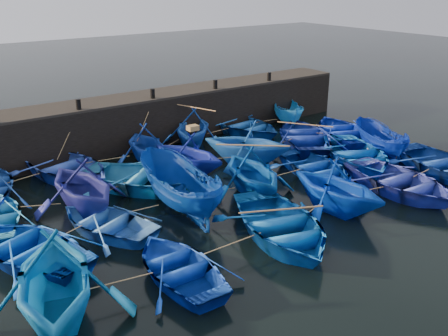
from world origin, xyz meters
TOP-DOWN VIEW (x-y plane):
  - ground at (0.00, 0.00)m, footprint 120.00×120.00m
  - quay_wall at (0.00, 10.50)m, footprint 26.00×2.50m
  - quay_top at (0.00, 10.50)m, footprint 26.00×2.50m
  - bollard_1 at (-4.00, 9.60)m, footprint 0.24×0.24m
  - bollard_2 at (0.00, 9.60)m, footprint 0.24×0.24m
  - bollard_3 at (4.00, 9.60)m, footprint 0.24×0.24m
  - bollard_4 at (8.00, 9.60)m, footprint 0.24×0.24m
  - boat_1 at (-5.51, 7.78)m, footprint 5.21×6.29m
  - boat_2 at (-1.62, 7.47)m, footprint 3.83×4.25m
  - boat_3 at (1.62, 8.29)m, footprint 5.32×5.36m
  - boat_4 at (5.19, 8.45)m, footprint 4.29×5.56m
  - boat_5 at (8.48, 8.26)m, footprint 3.32×4.25m
  - boat_7 at (-6.10, 4.11)m, footprint 4.04×4.59m
  - boat_8 at (-3.22, 4.56)m, footprint 6.53×6.75m
  - boat_9 at (-0.78, 4.96)m, footprint 4.46×4.82m
  - boat_10 at (2.26, 4.43)m, footprint 5.48×5.60m
  - boat_11 at (6.54, 4.88)m, footprint 6.39×6.90m
  - boat_12 at (9.02, 4.32)m, footprint 5.48×6.25m
  - boat_13 at (-8.88, 1.54)m, footprint 5.04×5.84m
  - boat_14 at (-6.10, 1.92)m, footprint 4.32×4.94m
  - boat_15 at (-3.15, 1.82)m, footprint 2.25×5.29m
  - boat_16 at (0.18, 1.44)m, footprint 4.33×4.77m
  - boat_17 at (3.86, 1.38)m, footprint 3.82×4.92m
  - boat_18 at (6.47, 1.21)m, footprint 5.97×6.65m
  - boat_19 at (8.56, 1.52)m, footprint 2.76×4.31m
  - boat_20 at (-9.12, -1.83)m, footprint 5.46×5.88m
  - boat_21 at (-5.50, -2.13)m, footprint 3.11×4.24m
  - boat_22 at (-1.40, -2.11)m, footprint 5.29×6.34m
  - boat_23 at (1.83, -1.71)m, footprint 3.98×4.49m
  - boat_24 at (5.39, -2.09)m, footprint 4.16×5.56m
  - boat_25 at (8.72, -1.95)m, footprint 4.93×6.03m
  - wooden_crate at (-0.48, 4.96)m, footprint 0.49×0.38m
  - mooring_ropes at (-0.39, 5.02)m, footprint 17.64×11.82m
  - loose_oars at (1.74, 3.13)m, footprint 10.20×12.48m

SIDE VIEW (x-z plane):
  - ground at x=0.00m, z-range 0.00..0.00m
  - boat_14 at x=-6.10m, z-range 0.00..0.85m
  - boat_21 at x=-5.50m, z-range 0.00..0.86m
  - boat_17 at x=3.86m, z-range 0.00..0.94m
  - boat_13 at x=-8.88m, z-range 0.00..1.02m
  - boat_4 at x=5.19m, z-range 0.00..1.07m
  - boat_12 at x=9.02m, z-range 0.00..1.08m
  - boat_25 at x=8.72m, z-range 0.00..1.10m
  - boat_24 at x=5.39m, z-range 0.00..1.10m
  - boat_1 at x=-5.51m, z-range 0.00..1.13m
  - boat_22 at x=-1.40m, z-range 0.00..1.13m
  - boat_18 at x=6.47m, z-range 0.00..1.13m
  - boat_8 at x=-3.22m, z-range 0.00..1.14m
  - boat_11 at x=6.54m, z-range 0.00..1.17m
  - boat_5 at x=8.48m, z-range 0.00..1.56m
  - boat_19 at x=8.56m, z-range 0.00..1.56m
  - mooring_ropes at x=-0.39m, z-range -0.18..1.92m
  - boat_2 at x=-1.62m, z-range 0.00..1.98m
  - boat_15 at x=-3.15m, z-range 0.00..2.01m
  - boat_9 at x=-0.78m, z-range 0.00..2.09m
  - boat_3 at x=1.62m, z-range 0.00..2.14m
  - boat_16 at x=0.18m, z-range 0.00..2.17m
  - boat_23 at x=1.83m, z-range 0.00..2.18m
  - boat_10 at x=2.26m, z-range 0.00..2.24m
  - boat_7 at x=-6.10m, z-range 0.00..2.27m
  - quay_wall at x=0.00m, z-range 0.00..2.50m
  - boat_20 at x=-9.12m, z-range 0.00..2.53m
  - loose_oars at x=1.74m, z-range 1.13..2.23m
  - wooden_crate at x=-0.48m, z-range 2.09..2.32m
  - quay_top at x=0.00m, z-range 2.50..2.62m
  - bollard_1 at x=-4.00m, z-range 2.62..3.12m
  - bollard_2 at x=0.00m, z-range 2.62..3.12m
  - bollard_3 at x=4.00m, z-range 2.62..3.12m
  - bollard_4 at x=8.00m, z-range 2.62..3.12m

